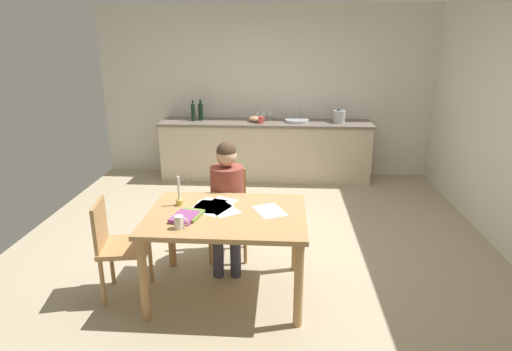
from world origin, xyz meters
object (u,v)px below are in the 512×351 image
(candlestick, at_px, (179,197))
(stovetop_kettle, at_px, (339,116))
(person_seated, at_px, (227,196))
(mixing_bowl, at_px, (255,119))
(wine_glass_near_sink, at_px, (270,113))
(bottle_oil, at_px, (193,112))
(wine_glass_by_kettle, at_px, (264,113))
(chair_at_table, at_px, (228,209))
(wine_glass_back_left, at_px, (258,113))
(coffee_mug, at_px, (179,222))
(teacup_on_counter, at_px, (261,120))
(dining_table, at_px, (227,224))
(chair_side_empty, at_px, (117,244))
(sink_unit, at_px, (297,120))
(book_cookery, at_px, (189,215))
(bottle_vinegar, at_px, (201,111))
(book_magazine, at_px, (184,217))

(candlestick, bearing_deg, stovetop_kettle, 60.68)
(person_seated, distance_m, mixing_bowl, 2.62)
(mixing_bowl, relative_size, wine_glass_near_sink, 1.24)
(bottle_oil, distance_m, wine_glass_by_kettle, 1.08)
(chair_at_table, relative_size, wine_glass_back_left, 5.66)
(coffee_mug, bearing_deg, teacup_on_counter, 82.62)
(chair_at_table, distance_m, wine_glass_by_kettle, 2.68)
(candlestick, height_order, wine_glass_back_left, wine_glass_back_left)
(dining_table, relative_size, mixing_bowl, 6.82)
(chair_side_empty, xyz_separation_m, stovetop_kettle, (2.20, 3.28, 0.52))
(chair_at_table, distance_m, person_seated, 0.24)
(sink_unit, distance_m, wine_glass_back_left, 0.62)
(chair_at_table, xyz_separation_m, wine_glass_near_sink, (0.33, 2.62, 0.52))
(chair_at_table, xyz_separation_m, coffee_mug, (-0.23, -1.03, 0.31))
(sink_unit, height_order, stovetop_kettle, sink_unit)
(stovetop_kettle, xyz_separation_m, wine_glass_by_kettle, (-1.14, 0.15, 0.01))
(book_cookery, height_order, wine_glass_near_sink, wine_glass_near_sink)
(wine_glass_by_kettle, distance_m, teacup_on_counter, 0.31)
(bottle_vinegar, bearing_deg, sink_unit, -1.78)
(sink_unit, bearing_deg, stovetop_kettle, -0.38)
(chair_at_table, distance_m, wine_glass_back_left, 2.68)
(mixing_bowl, relative_size, stovetop_kettle, 0.87)
(bottle_oil, distance_m, wine_glass_near_sink, 1.18)
(sink_unit, relative_size, bottle_oil, 1.15)
(book_magazine, height_order, mixing_bowl, mixing_bowl)
(book_cookery, bearing_deg, person_seated, 83.94)
(person_seated, bearing_deg, dining_table, -83.01)
(coffee_mug, distance_m, book_cookery, 0.22)
(dining_table, height_order, coffee_mug, coffee_mug)
(book_cookery, xyz_separation_m, teacup_on_counter, (0.41, 3.13, 0.19))
(coffee_mug, xyz_separation_m, wine_glass_by_kettle, (0.46, 3.65, 0.21))
(dining_table, distance_m, person_seated, 0.58)
(wine_glass_back_left, bearing_deg, dining_table, -90.89)
(teacup_on_counter, bearing_deg, book_cookery, -97.51)
(book_magazine, height_order, stovetop_kettle, stovetop_kettle)
(dining_table, distance_m, candlestick, 0.48)
(candlestick, bearing_deg, coffee_mug, -76.54)
(person_seated, bearing_deg, wine_glass_by_kettle, 85.54)
(bottle_vinegar, xyz_separation_m, wine_glass_back_left, (0.87, 0.10, -0.03))
(candlestick, distance_m, wine_glass_by_kettle, 3.25)
(bottle_oil, distance_m, wine_glass_back_left, 0.99)
(mixing_bowl, height_order, teacup_on_counter, teacup_on_counter)
(coffee_mug, relative_size, candlestick, 0.42)
(person_seated, height_order, book_magazine, person_seated)
(book_magazine, distance_m, book_cookery, 0.06)
(wine_glass_back_left, bearing_deg, chair_at_table, -92.93)
(chair_side_empty, bearing_deg, stovetop_kettle, 56.14)
(chair_at_table, distance_m, coffee_mug, 1.10)
(dining_table, bearing_deg, chair_side_empty, -174.67)
(chair_side_empty, height_order, bottle_oil, bottle_oil)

